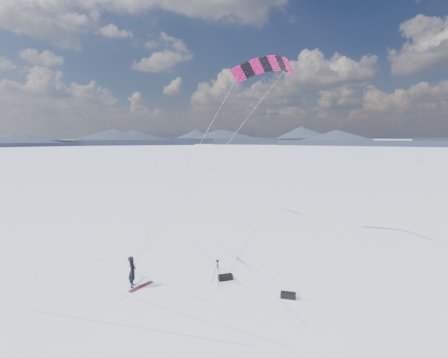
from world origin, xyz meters
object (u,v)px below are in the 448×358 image
snowboard (141,287)px  gear_bag_b (288,295)px  snowkiter (133,287)px  tripod (218,268)px  gear_bag_a (225,277)px

snowboard → gear_bag_b: size_ratio=1.89×
snowkiter → tripod: bearing=-90.9°
snowboard → gear_bag_b: bearing=-63.9°
gear_bag_a → snowkiter: bearing=172.2°
snowkiter → tripod: size_ratio=1.26×
snowboard → gear_bag_b: gear_bag_b is taller
snowkiter → snowboard: bearing=-100.7°
snowboard → tripod: 4.32m
tripod → gear_bag_b: size_ratio=1.68×
snowkiter → gear_bag_a: size_ratio=2.01×
snowboard → tripod: (3.90, -1.63, 0.87)m
gear_bag_a → gear_bag_b: size_ratio=1.05×
snowboard → gear_bag_a: gear_bag_a is taller
snowkiter → gear_bag_a: bearing=-86.2°
gear_bag_a → gear_bag_b: 3.83m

